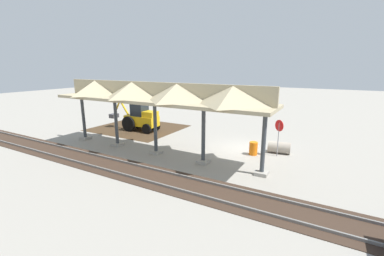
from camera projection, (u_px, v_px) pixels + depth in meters
ground_plane at (243, 149)px, 18.79m from camera, size 120.00×120.00×0.00m
dirt_work_zone at (138, 128)px, 25.15m from camera, size 8.10×7.00×0.01m
platform_canopy at (154, 93)px, 16.84m from camera, size 15.84×3.20×4.90m
rail_tracks at (196, 187)px, 12.75m from camera, size 60.00×2.58×0.15m
stop_sign at (279, 130)px, 16.87m from camera, size 0.62×0.49×2.49m
backhoe at (140, 117)px, 23.86m from camera, size 5.37×1.77×2.82m
dirt_mound at (135, 125)px, 26.21m from camera, size 3.73×3.73×1.44m
concrete_pipe at (279, 147)px, 17.84m from camera, size 1.58×0.99×0.80m
traffic_barrel at (253, 148)px, 17.46m from camera, size 0.56×0.56×0.90m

